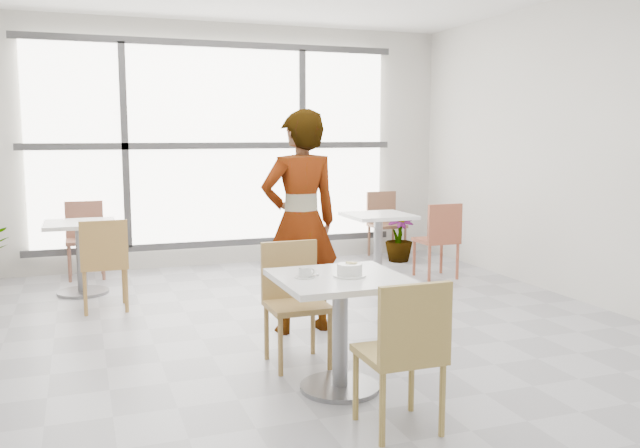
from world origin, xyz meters
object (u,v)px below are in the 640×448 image
object	(u,v)px
oatmeal_bowl	(350,270)
bg_table_right	(378,237)
main_table	(340,311)
bg_chair_right_far	(384,219)
person	(300,222)
chair_near	(405,346)
plant_right	(399,237)
bg_chair_left_near	(104,259)
bg_chair_left_far	(85,234)
coffee_cup	(305,273)
bg_chair_right_near	(440,235)
bg_table_left	(81,247)
chair_far	(294,294)

from	to	relation	value
oatmeal_bowl	bg_table_right	bearing A→B (deg)	62.03
main_table	bg_chair_right_far	xyz separation A→B (m)	(2.31, 4.21, -0.02)
person	bg_table_right	xyz separation A→B (m)	(1.45, 1.60, -0.43)
chair_near	plant_right	bearing A→B (deg)	-116.23
bg_chair_left_near	plant_right	xyz separation A→B (m)	(3.68, 1.29, -0.18)
oatmeal_bowl	chair_near	bearing A→B (deg)	-86.29
main_table	oatmeal_bowl	size ratio (longest dim) A/B	3.81
bg_chair_left_far	bg_chair_right_far	distance (m)	3.81
coffee_cup	plant_right	distance (m)	4.59
coffee_cup	bg_chair_right_near	world-z (taller)	bg_chair_right_near
person	bg_table_left	xyz separation A→B (m)	(-1.72, 2.02, -0.43)
chair_far	coffee_cup	distance (m)	0.67
chair_far	plant_right	bearing A→B (deg)	52.51
main_table	bg_table_left	world-z (taller)	same
bg_chair_right_far	bg_chair_right_near	bearing A→B (deg)	-90.79
chair_near	bg_table_left	world-z (taller)	chair_near
chair_near	plant_right	distance (m)	5.06
chair_near	bg_chair_right_near	distance (m)	4.07
bg_chair_right_far	plant_right	bearing A→B (deg)	-86.91
chair_near	plant_right	world-z (taller)	chair_near
oatmeal_bowl	bg_chair_left_near	world-z (taller)	bg_chair_left_near
chair_far	bg_chair_left_far	size ratio (longest dim) A/B	1.00
oatmeal_bowl	coffee_cup	size ratio (longest dim) A/B	1.32
chair_near	oatmeal_bowl	xyz separation A→B (m)	(-0.04, 0.69, 0.29)
chair_far	bg_chair_left_far	xyz separation A→B (m)	(-1.39, 3.58, 0.00)
chair_near	bg_chair_left_near	bearing A→B (deg)	-65.96
oatmeal_bowl	bg_table_left	distance (m)	3.74
bg_chair_right_far	main_table	bearing A→B (deg)	-118.74
person	bg_table_left	world-z (taller)	person
person	bg_chair_left_far	bearing A→B (deg)	-64.33
main_table	bg_chair_left_far	distance (m)	4.47
bg_chair_left_far	plant_right	distance (m)	3.86
plant_right	chair_far	bearing A→B (deg)	-127.49
main_table	plant_right	world-z (taller)	main_table
main_table	oatmeal_bowl	world-z (taller)	oatmeal_bowl
coffee_cup	bg_chair_right_near	distance (m)	3.68
bg_chair_right_far	plant_right	size ratio (longest dim) A/B	1.36
coffee_cup	bg_table_left	xyz separation A→B (m)	(-1.32, 3.31, -0.29)
main_table	coffee_cup	size ratio (longest dim) A/B	5.03
bg_chair_right_far	chair_near	bearing A→B (deg)	-114.16
chair_far	plant_right	distance (m)	4.02
bg_table_left	bg_chair_right_far	distance (m)	3.95
chair_far	bg_table_left	world-z (taller)	chair_far
bg_table_left	bg_chair_right_near	xyz separation A→B (m)	(3.84, -0.63, 0.01)
plant_right	main_table	bearing A→B (deg)	-121.44
coffee_cup	person	world-z (taller)	person
main_table	bg_chair_right_near	distance (m)	3.54
main_table	bg_chair_right_far	world-z (taller)	bg_chair_right_far
bg_table_right	main_table	bearing A→B (deg)	-118.99
main_table	bg_chair_right_far	size ratio (longest dim) A/B	0.92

